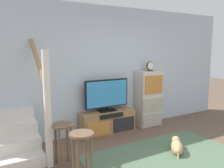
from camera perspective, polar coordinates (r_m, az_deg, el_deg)
back_wall at (r=5.16m, az=0.37°, el=3.63°), size 6.40×0.12×2.70m
area_rug at (r=4.07m, az=14.24°, el=-17.86°), size 2.60×1.80×0.01m
media_console at (r=5.01m, az=-1.11°, el=-9.44°), size 1.20×0.38×0.49m
television at (r=4.88m, az=-1.26°, el=-2.59°), size 0.99×0.22×0.68m
side_cabinet at (r=5.51m, az=9.03°, el=-3.55°), size 0.58×0.38×1.30m
desk_clock at (r=5.39m, az=9.37°, el=4.33°), size 0.19×0.08×0.22m
staircase at (r=4.45m, az=-24.11°, el=-10.96°), size 1.00×1.36×2.20m
bar_stool_near at (r=3.30m, az=-7.47°, el=-14.64°), size 0.34×0.34×0.68m
bar_stool_far at (r=3.72m, az=-11.93°, el=-12.07°), size 0.34×0.34×0.67m
dog at (r=4.35m, az=15.68°, el=-14.55°), size 0.43×0.47×0.23m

